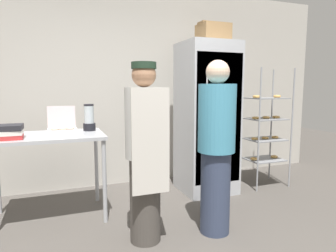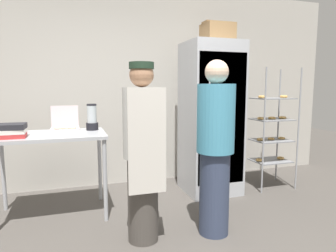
# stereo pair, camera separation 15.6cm
# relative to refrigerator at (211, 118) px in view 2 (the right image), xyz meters

# --- Properties ---
(back_wall) EXTENTS (6.40, 0.12, 2.83)m
(back_wall) POSITION_rel_refrigerator_xyz_m (-0.86, 0.76, 0.42)
(back_wall) COLOR #B7B2A8
(back_wall) RESTS_ON ground_plane
(refrigerator) EXTENTS (0.69, 0.70, 1.99)m
(refrigerator) POSITION_rel_refrigerator_xyz_m (0.00, 0.00, 0.00)
(refrigerator) COLOR #ADAFB5
(refrigerator) RESTS_ON ground_plane
(baking_rack) EXTENTS (0.57, 0.44, 1.66)m
(baking_rack) POSITION_rel_refrigerator_xyz_m (0.90, -0.09, -0.17)
(baking_rack) COLOR #93969B
(baking_rack) RESTS_ON ground_plane
(prep_counter) EXTENTS (1.16, 0.72, 0.91)m
(prep_counter) POSITION_rel_refrigerator_xyz_m (-1.99, -0.19, -0.18)
(prep_counter) COLOR #ADAFB5
(prep_counter) RESTS_ON ground_plane
(donut_box) EXTENTS (0.30, 0.25, 0.29)m
(donut_box) POSITION_rel_refrigerator_xyz_m (-1.83, -0.14, -0.03)
(donut_box) COLOR silver
(donut_box) RESTS_ON prep_counter
(blender_pitcher) EXTENTS (0.14, 0.14, 0.30)m
(blender_pitcher) POSITION_rel_refrigerator_xyz_m (-1.53, -0.03, 0.05)
(blender_pitcher) COLOR black
(blender_pitcher) RESTS_ON prep_counter
(binder_stack) EXTENTS (0.30, 0.25, 0.14)m
(binder_stack) POSITION_rel_refrigerator_xyz_m (-2.35, -0.33, -0.01)
(binder_stack) COLOR #B72D2D
(binder_stack) RESTS_ON prep_counter
(cardboard_storage_box) EXTENTS (0.39, 0.33, 0.26)m
(cardboard_storage_box) POSITION_rel_refrigerator_xyz_m (0.10, 0.06, 1.12)
(cardboard_storage_box) COLOR #937047
(cardboard_storage_box) RESTS_ON refrigerator
(person_baker) EXTENTS (0.34, 0.36, 1.62)m
(person_baker) POSITION_rel_refrigerator_xyz_m (-1.16, -1.03, -0.15)
(person_baker) COLOR #47423D
(person_baker) RESTS_ON ground_plane
(person_customer) EXTENTS (0.35, 0.35, 1.66)m
(person_customer) POSITION_rel_refrigerator_xyz_m (-0.48, -1.10, -0.15)
(person_customer) COLOR #333D56
(person_customer) RESTS_ON ground_plane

